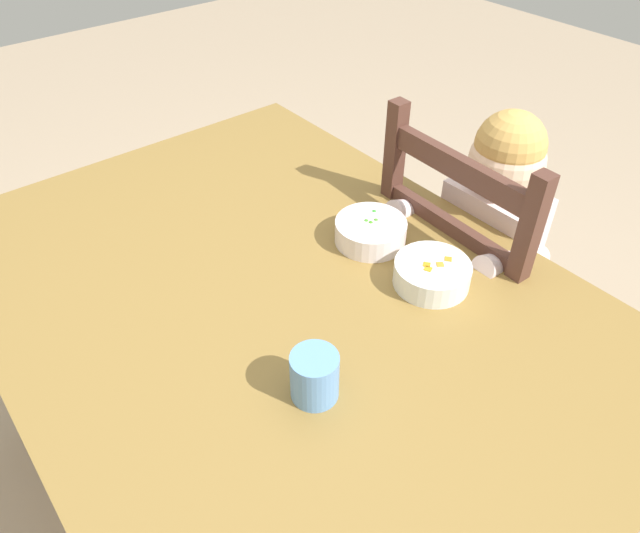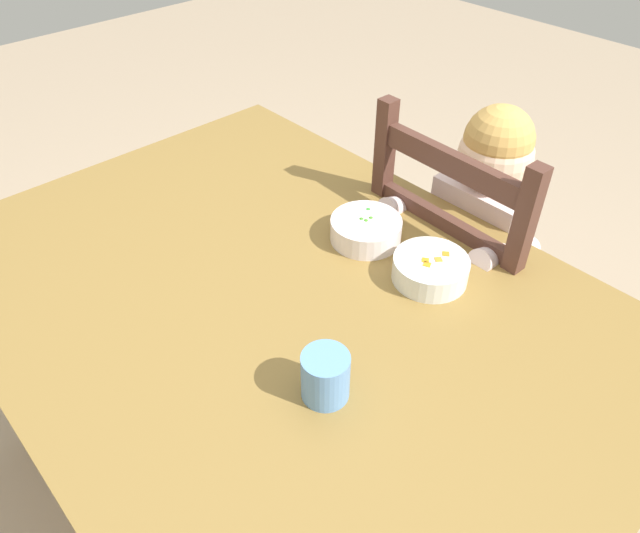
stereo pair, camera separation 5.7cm
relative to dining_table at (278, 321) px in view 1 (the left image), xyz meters
The scene contains 8 objects.
ground_plane 0.63m from the dining_table, ahead, with size 8.00×8.00×0.00m, color tan.
dining_table is the anchor object (origin of this frame).
dining_chair 0.58m from the dining_table, 80.82° to the left, with size 0.43×0.43×0.96m.
child_figure 0.55m from the dining_table, 80.55° to the left, with size 0.32×0.31×0.96m.
bowl_of_peas 0.28m from the dining_table, 89.37° to the left, with size 0.15×0.15×0.05m.
bowl_of_carrots 0.33m from the dining_table, 54.75° to the left, with size 0.15×0.15×0.05m.
spoon 0.29m from the dining_table, 59.41° to the left, with size 0.13×0.07×0.01m.
drinking_cup 0.30m from the dining_table, 21.61° to the right, with size 0.08×0.08×0.09m, color #6398D9.
Camera 1 is at (0.72, -0.47, 1.50)m, focal length 32.91 mm.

